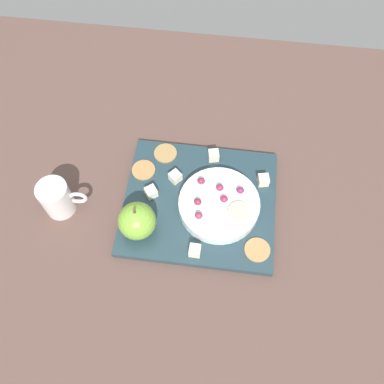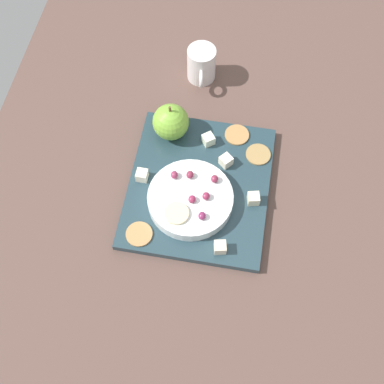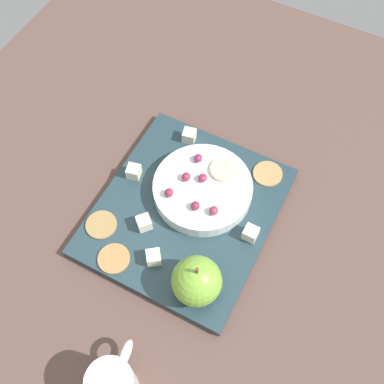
# 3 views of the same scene
# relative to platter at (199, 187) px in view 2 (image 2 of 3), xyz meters

# --- Properties ---
(table) EXTENTS (1.24, 1.00, 0.04)m
(table) POSITION_rel_platter_xyz_m (0.04, -0.03, -0.03)
(table) COLOR brown
(table) RESTS_ON ground
(platter) EXTENTS (0.32, 0.28, 0.02)m
(platter) POSITION_rel_platter_xyz_m (0.00, 0.00, 0.00)
(platter) COLOR #253D46
(platter) RESTS_ON table
(serving_dish) EXTENTS (0.17, 0.17, 0.03)m
(serving_dish) POSITION_rel_platter_xyz_m (-0.04, 0.01, 0.02)
(serving_dish) COLOR white
(serving_dish) RESTS_ON platter
(apple_whole) EXTENTS (0.08, 0.08, 0.08)m
(apple_whole) POSITION_rel_platter_xyz_m (0.12, 0.08, 0.05)
(apple_whole) COLOR #7BB539
(apple_whole) RESTS_ON platter
(apple_stem) EXTENTS (0.01, 0.01, 0.01)m
(apple_stem) POSITION_rel_platter_xyz_m (0.12, 0.08, 0.09)
(apple_stem) COLOR brown
(apple_stem) RESTS_ON apple_whole
(cheese_cube_0) EXTENTS (0.03, 0.03, 0.02)m
(cheese_cube_0) POSITION_rel_platter_xyz_m (0.06, -0.05, 0.02)
(cheese_cube_0) COLOR #F9EBCE
(cheese_cube_0) RESTS_ON platter
(cheese_cube_1) EXTENTS (0.03, 0.03, 0.02)m
(cheese_cube_1) POSITION_rel_platter_xyz_m (-0.13, -0.06, 0.02)
(cheese_cube_1) COLOR #F2E2C4
(cheese_cube_1) RESTS_ON platter
(cheese_cube_2) EXTENTS (0.03, 0.03, 0.02)m
(cheese_cube_2) POSITION_rel_platter_xyz_m (-0.02, -0.11, 0.02)
(cheese_cube_2) COLOR #F9EBC2
(cheese_cube_2) RESTS_ON platter
(cheese_cube_3) EXTENTS (0.03, 0.03, 0.02)m
(cheese_cube_3) POSITION_rel_platter_xyz_m (0.10, -0.00, 0.02)
(cheese_cube_3) COLOR white
(cheese_cube_3) RESTS_ON platter
(cheese_cube_4) EXTENTS (0.02, 0.02, 0.02)m
(cheese_cube_4) POSITION_rel_platter_xyz_m (-0.00, 0.12, 0.02)
(cheese_cube_4) COLOR #F9EBCE
(cheese_cube_4) RESTS_ON platter
(cracker_0) EXTENTS (0.05, 0.05, 0.00)m
(cracker_0) POSITION_rel_platter_xyz_m (-0.13, 0.10, 0.01)
(cracker_0) COLOR tan
(cracker_0) RESTS_ON platter
(cracker_1) EXTENTS (0.05, 0.05, 0.00)m
(cracker_1) POSITION_rel_platter_xyz_m (0.13, -0.06, 0.01)
(cracker_1) COLOR #B6844D
(cracker_1) RESTS_ON platter
(cracker_2) EXTENTS (0.05, 0.05, 0.00)m
(cracker_2) POSITION_rel_platter_xyz_m (0.09, -0.11, 0.01)
(cracker_2) COLOR #A88550
(cracker_2) RESTS_ON platter
(grape_0) EXTENTS (0.02, 0.01, 0.01)m
(grape_0) POSITION_rel_platter_xyz_m (0.00, 0.02, 0.04)
(grape_0) COLOR maroon
(grape_0) RESTS_ON serving_dish
(grape_1) EXTENTS (0.02, 0.01, 0.01)m
(grape_1) POSITION_rel_platter_xyz_m (-0.05, 0.01, 0.04)
(grape_1) COLOR #972A4D
(grape_1) RESTS_ON serving_dish
(grape_2) EXTENTS (0.02, 0.01, 0.01)m
(grape_2) POSITION_rel_platter_xyz_m (-0.08, -0.02, 0.04)
(grape_2) COLOR #822955
(grape_2) RESTS_ON serving_dish
(grape_3) EXTENTS (0.02, 0.01, 0.01)m
(grape_3) POSITION_rel_platter_xyz_m (0.00, -0.03, 0.04)
(grape_3) COLOR maroon
(grape_3) RESTS_ON serving_dish
(grape_4) EXTENTS (0.02, 0.01, 0.01)m
(grape_4) POSITION_rel_platter_xyz_m (-0.04, -0.02, 0.04)
(grape_4) COLOR #90294A
(grape_4) RESTS_ON serving_dish
(grape_5) EXTENTS (0.02, 0.01, 0.01)m
(grape_5) POSITION_rel_platter_xyz_m (-0.00, 0.05, 0.04)
(grape_5) COLOR #903251
(grape_5) RESTS_ON serving_dish
(apple_slice_0) EXTENTS (0.05, 0.05, 0.01)m
(apple_slice_0) POSITION_rel_platter_xyz_m (-0.08, 0.03, 0.04)
(apple_slice_0) COLOR beige
(apple_slice_0) RESTS_ON serving_dish
(cup) EXTENTS (0.10, 0.06, 0.08)m
(cup) POSITION_rel_platter_xyz_m (0.29, 0.04, 0.03)
(cup) COLOR white
(cup) RESTS_ON table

